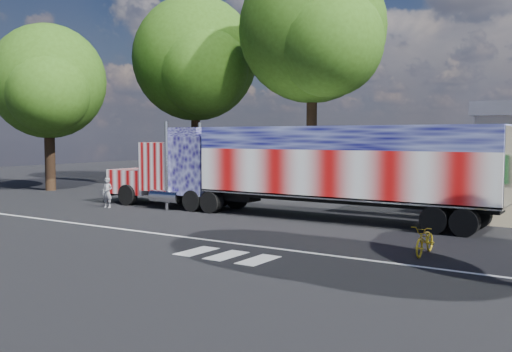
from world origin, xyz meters
The scene contains 9 objects.
ground centered at (0.00, 0.00, 0.00)m, with size 100.00×100.00×0.00m, color black.
lane_markings centered at (1.71, -3.77, 0.01)m, with size 30.00×2.67×0.01m.
semi_truck centered at (1.30, 3.96, 2.31)m, with size 21.08×3.33×4.49m.
coach_bus centered at (-4.41, 11.64, 1.81)m, with size 11.99×2.79×3.49m.
woman centered at (-8.35, 1.50, 0.79)m, with size 0.58×0.38×1.58m, color slate.
bicycle centered at (9.19, -1.27, 0.47)m, with size 0.63×1.80×0.95m, color gold.
tree_nw_a centered at (-14.53, 16.52, 9.86)m, with size 10.37×9.88×14.86m.
tree_n_mid centered at (-3.26, 14.98, 10.78)m, with size 10.29×9.80×15.75m.
tree_w_a centered at (-18.86, 5.94, 7.44)m, with size 8.17×7.78×11.38m.
Camera 1 is at (14.47, -19.08, 3.75)m, focal length 40.00 mm.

